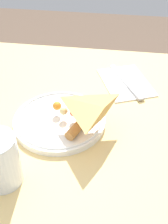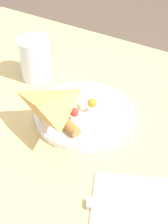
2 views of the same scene
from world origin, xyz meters
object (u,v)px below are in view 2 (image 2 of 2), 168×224
Objects in this scene: napkin_folded at (142,206)px; butter_knife at (136,204)px; plate_pizza at (83,113)px; dining_table at (66,139)px; milk_glass at (35,61)px.

butter_knife is (-0.01, -0.01, 0.00)m from napkin_folded.
plate_pizza is 0.27m from napkin_folded.
dining_table is at bearing 162.22° from plate_pizza.
plate_pizza is 0.21m from milk_glass.
napkin_folded reaches higher than dining_table.
dining_table is 0.16m from plate_pizza.
dining_table is at bearing -25.29° from milk_glass.
milk_glass is (-0.19, 0.08, 0.04)m from plate_pizza.
plate_pizza is at bearing 112.90° from butter_knife.
plate_pizza reaches higher than napkin_folded.
dining_table is 8.61× the size of milk_glass.
butter_knife is (0.27, -0.19, 0.14)m from dining_table.
plate_pizza reaches higher than dining_table.
milk_glass is 0.47m from butter_knife.
butter_knife is at bearing -34.27° from dining_table.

